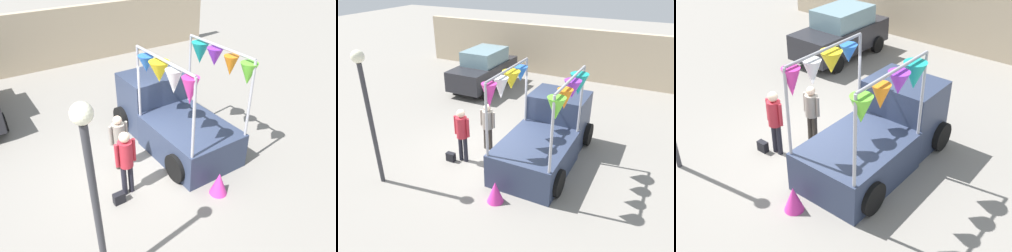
{
  "view_description": "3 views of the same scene",
  "coord_description": "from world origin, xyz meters",
  "views": [
    {
      "loc": [
        -3.25,
        -6.2,
        5.64
      ],
      "look_at": [
        0.86,
        -0.1,
        1.15
      ],
      "focal_mm": 35.0,
      "sensor_mm": 36.0,
      "label": 1
    },
    {
      "loc": [
        4.52,
        -7.74,
        5.64
      ],
      "look_at": [
        0.62,
        -0.17,
        1.32
      ],
      "focal_mm": 35.0,
      "sensor_mm": 36.0,
      "label": 2
    },
    {
      "loc": [
        6.27,
        -6.46,
        6.35
      ],
      "look_at": [
        1.07,
        -0.02,
        1.2
      ],
      "focal_mm": 45.0,
      "sensor_mm": 36.0,
      "label": 3
    }
  ],
  "objects": [
    {
      "name": "person_customer",
      "position": [
        -0.66,
        -0.6,
        1.07
      ],
      "size": [
        0.53,
        0.34,
        1.75
      ],
      "color": "black",
      "rests_on": "ground"
    },
    {
      "name": "brick_boundary_wall",
      "position": [
        0.0,
        8.89,
        1.3
      ],
      "size": [
        18.0,
        0.36,
        2.6
      ],
      "primitive_type": "cube",
      "color": "tan",
      "rests_on": "ground"
    },
    {
      "name": "ground_plane",
      "position": [
        0.0,
        0.0,
        0.0
      ],
      "size": [
        60.0,
        60.0,
        0.0
      ],
      "primitive_type": "plane",
      "color": "gray"
    },
    {
      "name": "person_vendor",
      "position": [
        -0.34,
        0.39,
        0.96
      ],
      "size": [
        0.53,
        0.34,
        1.6
      ],
      "color": "#2D2823",
      "rests_on": "ground"
    },
    {
      "name": "folded_kite_bundle_magenta",
      "position": [
        1.17,
        -1.86,
        0.3
      ],
      "size": [
        0.62,
        0.62,
        0.6
      ],
      "primitive_type": "cone",
      "rotation": [
        0.0,
        0.0,
        0.71
      ],
      "color": "#D83399",
      "rests_on": "ground"
    },
    {
      "name": "street_lamp",
      "position": [
        -2.12,
        -2.55,
        2.47
      ],
      "size": [
        0.32,
        0.32,
        3.76
      ],
      "color": "#333338",
      "rests_on": "ground"
    },
    {
      "name": "vendor_truck",
      "position": [
        1.56,
        0.84,
        0.9
      ],
      "size": [
        2.32,
        4.06,
        3.06
      ],
      "color": "#2D3851",
      "rests_on": "ground"
    },
    {
      "name": "handbag",
      "position": [
        -1.01,
        -0.8,
        0.14
      ],
      "size": [
        0.28,
        0.16,
        0.28
      ],
      "primitive_type": "cube",
      "color": "black",
      "rests_on": "ground"
    }
  ]
}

